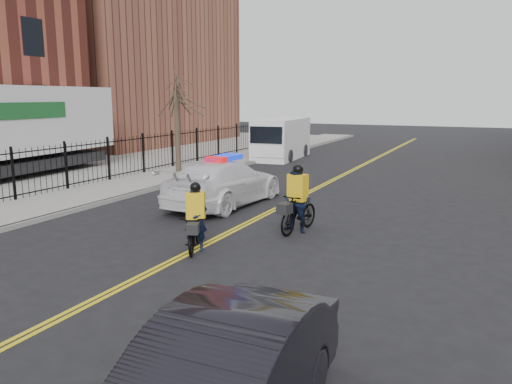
{
  "coord_description": "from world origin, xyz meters",
  "views": [
    {
      "loc": [
        6.7,
        -10.87,
        3.86
      ],
      "look_at": [
        0.93,
        1.21,
        1.3
      ],
      "focal_mm": 35.0,
      "sensor_mm": 36.0,
      "label": 1
    }
  ],
  "objects": [
    {
      "name": "center_line_left",
      "position": [
        -0.08,
        8.0,
        0.01
      ],
      "size": [
        0.1,
        60.0,
        0.01
      ],
      "primitive_type": "cube",
      "color": "gold",
      "rests_on": "ground"
    },
    {
      "name": "police_cruiser",
      "position": [
        -1.95,
        4.61,
        0.83
      ],
      "size": [
        2.51,
        5.73,
        1.8
      ],
      "rotation": [
        0.0,
        0.0,
        3.1
      ],
      "color": "white",
      "rests_on": "ground"
    },
    {
      "name": "cargo_van",
      "position": [
        -5.48,
        18.3,
        1.22
      ],
      "size": [
        2.7,
        6.15,
        2.5
      ],
      "rotation": [
        0.0,
        0.0,
        0.09
      ],
      "color": "white",
      "rests_on": "ground"
    },
    {
      "name": "ground",
      "position": [
        0.0,
        0.0,
        0.0
      ],
      "size": [
        120.0,
        120.0,
        0.0
      ],
      "primitive_type": "plane",
      "color": "black",
      "rests_on": "ground"
    },
    {
      "name": "street_tree",
      "position": [
        -7.6,
        10.0,
        3.53
      ],
      "size": [
        3.2,
        3.2,
        4.8
      ],
      "color": "#33291E",
      "rests_on": "sidewalk"
    },
    {
      "name": "warehouse_far",
      "position": [
        -23.0,
        24.0,
        7.0
      ],
      "size": [
        14.0,
        18.0,
        14.0
      ],
      "primitive_type": "cube",
      "color": "brown",
      "rests_on": "ground"
    },
    {
      "name": "iron_fence",
      "position": [
        -9.0,
        8.0,
        1.0
      ],
      "size": [
        0.12,
        28.0,
        2.0
      ],
      "primitive_type": null,
      "color": "black",
      "rests_on": "ground"
    },
    {
      "name": "cyclist_near",
      "position": [
        0.05,
        -0.45,
        0.62
      ],
      "size": [
        1.32,
        1.9,
        1.77
      ],
      "rotation": [
        0.0,
        0.0,
        0.43
      ],
      "color": "black",
      "rests_on": "ground"
    },
    {
      "name": "curb",
      "position": [
        -6.0,
        8.0,
        0.07
      ],
      "size": [
        0.2,
        60.0,
        0.15
      ],
      "primitive_type": "cube",
      "color": "gray",
      "rests_on": "ground"
    },
    {
      "name": "sidewalk",
      "position": [
        -7.5,
        8.0,
        0.07
      ],
      "size": [
        3.0,
        60.0,
        0.15
      ],
      "primitive_type": "cube",
      "color": "gray",
      "rests_on": "ground"
    },
    {
      "name": "center_line_right",
      "position": [
        0.08,
        8.0,
        0.01
      ],
      "size": [
        0.1,
        60.0,
        0.01
      ],
      "primitive_type": "cube",
      "color": "gold",
      "rests_on": "ground"
    },
    {
      "name": "cyclist_far",
      "position": [
        1.74,
        2.29,
        0.78
      ],
      "size": [
        0.99,
        2.03,
        1.99
      ],
      "rotation": [
        0.0,
        0.0,
        -0.16
      ],
      "color": "black",
      "rests_on": "ground"
    },
    {
      "name": "lot_pad",
      "position": [
        -18.0,
        8.0,
        0.01
      ],
      "size": [
        18.0,
        60.0,
        0.02
      ],
      "primitive_type": "cube",
      "color": "gray",
      "rests_on": "ground"
    }
  ]
}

